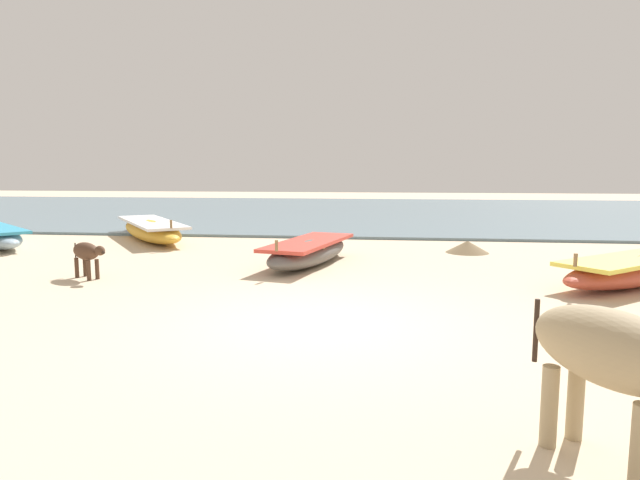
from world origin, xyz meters
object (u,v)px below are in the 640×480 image
at_px(fishing_boat_0, 151,230).
at_px(calf_near_dark, 87,253).
at_px(fishing_boat_5, 309,251).
at_px(cow_adult_dun, 618,357).

xyz_separation_m(fishing_boat_0, calf_near_dark, (1.18, -5.33, 0.18)).
xyz_separation_m(fishing_boat_0, fishing_boat_5, (4.92, -3.35, -0.02)).
distance_m(fishing_boat_5, cow_adult_dun, 8.15).
relative_size(fishing_boat_0, fishing_boat_5, 1.27).
bearing_deg(calf_near_dark, fishing_boat_5, 59.82).
height_order(fishing_boat_5, cow_adult_dun, cow_adult_dun).
relative_size(fishing_boat_5, calf_near_dark, 3.83).
bearing_deg(fishing_boat_0, fishing_boat_5, 19.50).
relative_size(fishing_boat_0, cow_adult_dun, 2.99).
height_order(fishing_boat_0, cow_adult_dun, cow_adult_dun).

